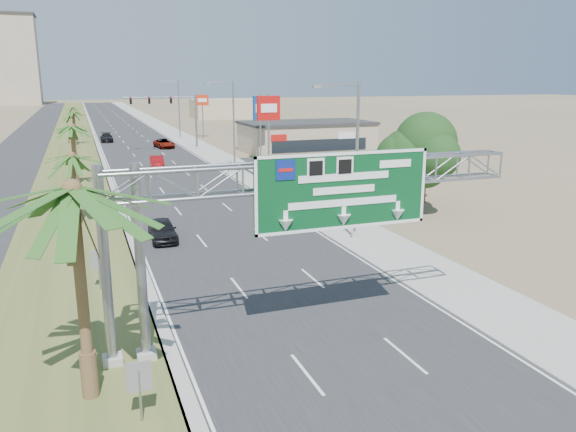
# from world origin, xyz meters

# --- Properties ---
(road) EXTENTS (12.00, 300.00, 0.02)m
(road) POSITION_xyz_m (0.00, 110.00, 0.01)
(road) COLOR #28282B
(road) RESTS_ON ground
(sidewalk_right) EXTENTS (4.00, 300.00, 0.10)m
(sidewalk_right) POSITION_xyz_m (8.50, 110.00, 0.05)
(sidewalk_right) COLOR #9E9B93
(sidewalk_right) RESTS_ON ground
(median_grass) EXTENTS (7.00, 300.00, 0.12)m
(median_grass) POSITION_xyz_m (-10.00, 110.00, 0.06)
(median_grass) COLOR #495826
(median_grass) RESTS_ON ground
(opposing_road) EXTENTS (8.00, 300.00, 0.02)m
(opposing_road) POSITION_xyz_m (-17.00, 110.00, 0.01)
(opposing_road) COLOR #28282B
(opposing_road) RESTS_ON ground
(sign_gantry) EXTENTS (16.75, 1.24, 7.50)m
(sign_gantry) POSITION_xyz_m (-1.06, 9.93, 6.06)
(sign_gantry) COLOR gray
(sign_gantry) RESTS_ON ground
(palm_near) EXTENTS (5.70, 5.70, 8.35)m
(palm_near) POSITION_xyz_m (-9.20, 8.00, 6.93)
(palm_near) COLOR brown
(palm_near) RESTS_ON ground
(palm_row_b) EXTENTS (3.99, 3.99, 5.95)m
(palm_row_b) POSITION_xyz_m (-9.50, 32.00, 4.90)
(palm_row_b) COLOR brown
(palm_row_b) RESTS_ON ground
(palm_row_c) EXTENTS (3.99, 3.99, 6.75)m
(palm_row_c) POSITION_xyz_m (-9.50, 48.00, 5.66)
(palm_row_c) COLOR brown
(palm_row_c) RESTS_ON ground
(palm_row_d) EXTENTS (3.99, 3.99, 5.45)m
(palm_row_d) POSITION_xyz_m (-9.50, 66.00, 4.42)
(palm_row_d) COLOR brown
(palm_row_d) RESTS_ON ground
(palm_row_e) EXTENTS (3.99, 3.99, 6.15)m
(palm_row_e) POSITION_xyz_m (-9.50, 85.00, 5.09)
(palm_row_e) COLOR brown
(palm_row_e) RESTS_ON ground
(palm_row_f) EXTENTS (3.99, 3.99, 5.75)m
(palm_row_f) POSITION_xyz_m (-9.50, 110.00, 4.71)
(palm_row_f) COLOR brown
(palm_row_f) RESTS_ON ground
(streetlight_near) EXTENTS (3.27, 0.44, 10.00)m
(streetlight_near) POSITION_xyz_m (7.30, 22.00, 4.69)
(streetlight_near) COLOR gray
(streetlight_near) RESTS_ON ground
(streetlight_mid) EXTENTS (3.27, 0.44, 10.00)m
(streetlight_mid) POSITION_xyz_m (7.30, 52.00, 4.69)
(streetlight_mid) COLOR gray
(streetlight_mid) RESTS_ON ground
(streetlight_far) EXTENTS (3.27, 0.44, 10.00)m
(streetlight_far) POSITION_xyz_m (7.30, 88.00, 4.69)
(streetlight_far) COLOR gray
(streetlight_far) RESTS_ON ground
(signal_mast) EXTENTS (10.28, 0.71, 8.00)m
(signal_mast) POSITION_xyz_m (5.17, 71.97, 4.85)
(signal_mast) COLOR gray
(signal_mast) RESTS_ON ground
(store_building) EXTENTS (18.00, 10.00, 4.00)m
(store_building) POSITION_xyz_m (22.00, 66.00, 2.00)
(store_building) COLOR tan
(store_building) RESTS_ON ground
(oak_near) EXTENTS (4.50, 4.50, 6.80)m
(oak_near) POSITION_xyz_m (15.00, 26.00, 4.53)
(oak_near) COLOR brown
(oak_near) RESTS_ON ground
(oak_far) EXTENTS (3.50, 3.50, 5.60)m
(oak_far) POSITION_xyz_m (18.00, 30.00, 3.82)
(oak_far) COLOR brown
(oak_far) RESTS_ON ground
(median_signback_a) EXTENTS (0.75, 0.08, 2.08)m
(median_signback_a) POSITION_xyz_m (-7.80, 6.00, 1.45)
(median_signback_a) COLOR gray
(median_signback_a) RESTS_ON ground
(median_signback_b) EXTENTS (0.75, 0.08, 2.08)m
(median_signback_b) POSITION_xyz_m (-8.50, 18.00, 1.45)
(median_signback_b) COLOR gray
(median_signback_b) RESTS_ON ground
(tower_distant) EXTENTS (20.00, 16.00, 35.00)m
(tower_distant) POSITION_xyz_m (-32.00, 250.00, 17.50)
(tower_distant) COLOR tan
(tower_distant) RESTS_ON ground
(building_distant_right) EXTENTS (20.00, 12.00, 5.00)m
(building_distant_right) POSITION_xyz_m (30.00, 140.00, 2.50)
(building_distant_right) COLOR tan
(building_distant_right) RESTS_ON ground
(car_left_lane) EXTENTS (1.72, 4.11, 1.39)m
(car_left_lane) POSITION_xyz_m (-4.31, 26.02, 0.70)
(car_left_lane) COLOR black
(car_left_lane) RESTS_ON ground
(car_mid_lane) EXTENTS (1.84, 4.44, 1.43)m
(car_mid_lane) POSITION_xyz_m (-0.57, 57.04, 0.71)
(car_mid_lane) COLOR maroon
(car_mid_lane) RESTS_ON ground
(car_right_lane) EXTENTS (2.93, 5.18, 1.37)m
(car_right_lane) POSITION_xyz_m (3.14, 76.85, 0.68)
(car_right_lane) COLOR gray
(car_right_lane) RESTS_ON ground
(car_far) EXTENTS (2.00, 4.87, 1.41)m
(car_far) POSITION_xyz_m (-4.60, 88.94, 0.71)
(car_far) COLOR black
(car_far) RESTS_ON ground
(pole_sign_red_near) EXTENTS (2.41, 0.46, 8.79)m
(pole_sign_red_near) POSITION_xyz_m (9.00, 44.14, 6.90)
(pole_sign_red_near) COLOR gray
(pole_sign_red_near) RESTS_ON ground
(pole_sign_blue) EXTENTS (2.01, 0.80, 8.35)m
(pole_sign_blue) POSITION_xyz_m (12.68, 58.50, 6.28)
(pole_sign_blue) COLOR gray
(pole_sign_blue) RESTS_ON ground
(pole_sign_red_far) EXTENTS (2.19, 0.96, 7.75)m
(pole_sign_red_far) POSITION_xyz_m (11.69, 88.72, 6.09)
(pole_sign_red_far) COLOR gray
(pole_sign_red_far) RESTS_ON ground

